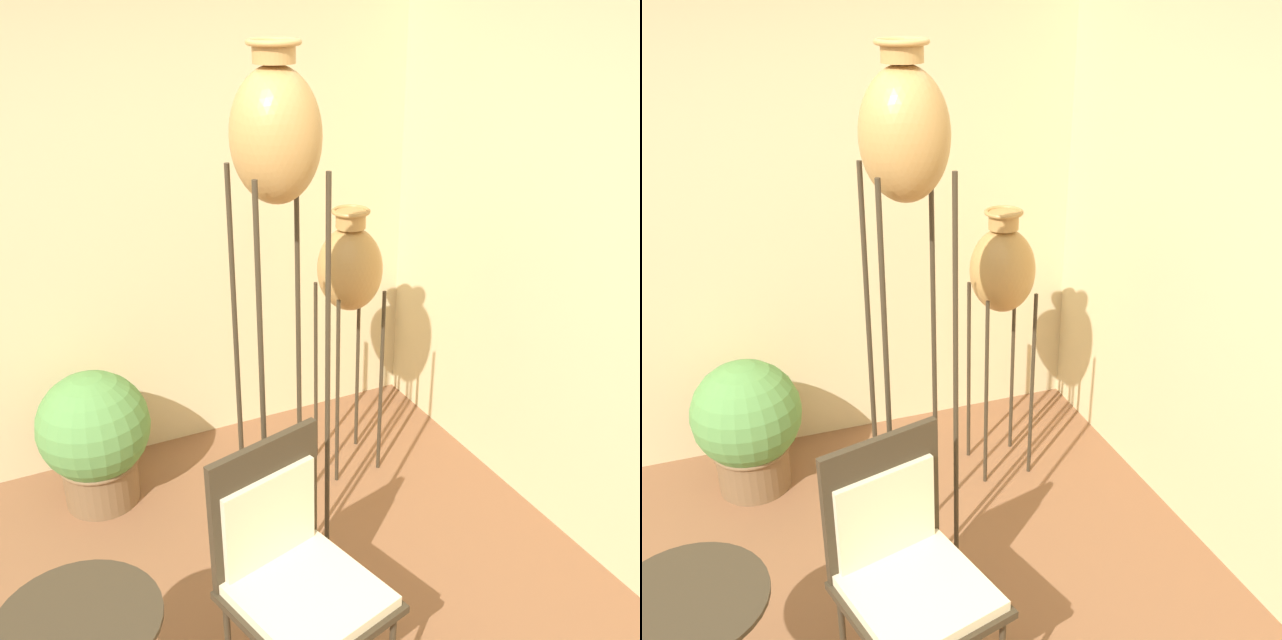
{
  "view_description": "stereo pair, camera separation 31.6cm",
  "coord_description": "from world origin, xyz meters",
  "views": [
    {
      "loc": [
        -0.29,
        -1.65,
        2.46
      ],
      "look_at": [
        1.03,
        1.06,
        1.09
      ],
      "focal_mm": 42.0,
      "sensor_mm": 36.0,
      "label": 1
    },
    {
      "loc": [
        0.0,
        -1.77,
        2.46
      ],
      "look_at": [
        1.03,
        1.06,
        1.09
      ],
      "focal_mm": 42.0,
      "sensor_mm": 36.0,
      "label": 2
    }
  ],
  "objects": [
    {
      "name": "chair",
      "position": [
        0.5,
        0.19,
        0.61
      ],
      "size": [
        0.59,
        0.6,
        1.04
      ],
      "rotation": [
        0.0,
        0.0,
        0.26
      ],
      "color": "#382D1E",
      "rests_on": "ground_plane"
    },
    {
      "name": "vase_stand_tall",
      "position": [
        0.69,
        0.7,
        1.93
      ],
      "size": [
        0.32,
        0.32,
        2.29
      ],
      "color": "#382D1E",
      "rests_on": "ground_plane"
    },
    {
      "name": "vase_stand_medium",
      "position": [
        1.37,
        1.41,
        1.14
      ],
      "size": [
        0.33,
        0.33,
        1.45
      ],
      "color": "#382D1E",
      "rests_on": "ground_plane"
    },
    {
      "name": "wall_back",
      "position": [
        0.0,
        2.08,
        1.35
      ],
      "size": [
        8.1,
        0.06,
        2.7
      ],
      "color": "beige",
      "rests_on": "ground_plane"
    },
    {
      "name": "potted_plant",
      "position": [
        0.08,
        1.67,
        0.39
      ],
      "size": [
        0.56,
        0.56,
        0.72
      ],
      "color": "brown",
      "rests_on": "ground_plane"
    }
  ]
}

